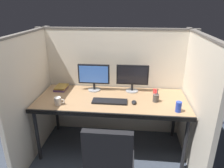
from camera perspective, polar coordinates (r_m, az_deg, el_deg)
ground_plane at (r=2.81m, az=-0.75°, el=-20.46°), size 8.00×8.00×0.00m
cubicle_partition_rear at (r=3.04m, az=0.74°, el=0.41°), size 2.21×0.06×1.57m
cubicle_partition_left at (r=2.82m, az=-20.94°, el=-2.85°), size 0.06×1.41×1.57m
cubicle_partition_right at (r=2.64m, az=21.77°, el=-4.61°), size 0.06×1.41×1.57m
desk at (r=2.66m, az=-0.13°, el=-5.09°), size 1.90×0.80×0.74m
monitor_left at (r=2.83m, az=-5.03°, el=2.31°), size 0.43×0.17×0.37m
monitor_right at (r=2.80m, az=5.65°, el=2.08°), size 0.43×0.17×0.37m
keyboard_main at (r=2.55m, az=-0.64°, el=-4.80°), size 0.43×0.15×0.02m
computer_mouse at (r=2.53m, az=6.08°, el=-5.01°), size 0.06×0.10×0.04m
book_stack at (r=3.00m, az=-13.84°, el=-0.98°), size 0.16×0.21×0.05m
red_stapler at (r=2.80m, az=11.83°, el=-2.41°), size 0.04×0.15×0.06m
pen_cup at (r=2.61m, az=11.99°, el=-3.78°), size 0.08×0.08×0.16m
coffee_mug at (r=2.56m, az=-14.65°, el=-4.56°), size 0.13×0.08×0.09m
soda_can at (r=2.43m, az=17.86°, el=-6.00°), size 0.07×0.07×0.12m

